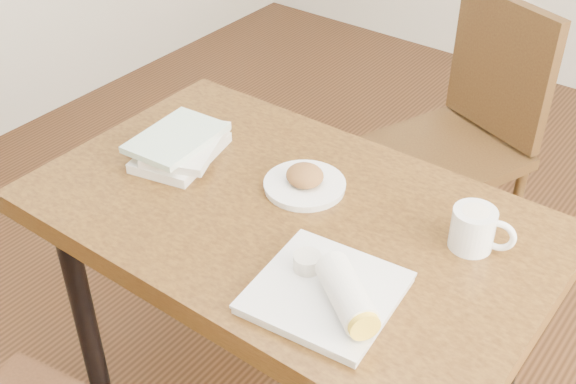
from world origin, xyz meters
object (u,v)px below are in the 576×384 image
Objects in this scene: coffee_mug at (475,228)px; plate_burrito at (332,292)px; plate_scone at (305,182)px; book_stack at (181,146)px; chair_far at (468,126)px; table at (288,239)px.

coffee_mug reaches higher than plate_burrito.
plate_burrito is at bearing -46.24° from plate_scone.
book_stack is at bearing 161.13° from plate_burrito.
plate_scone is 0.34m from book_stack.
plate_scone is at bearing 133.76° from plate_burrito.
book_stack is at bearing -113.30° from chair_far.
plate_burrito reaches higher than book_stack.
coffee_mug is at bearing 65.73° from plate_burrito.
table is at bearing -78.61° from plate_scone.
plate_scone is 0.42m from coffee_mug.
table is 0.14m from plate_scone.
plate_burrito is (0.25, -0.19, 0.12)m from table.
book_stack is (-0.33, -0.08, 0.01)m from plate_scone.
coffee_mug reaches higher than plate_scone.
book_stack is (-0.35, 0.02, 0.12)m from table.
table is at bearing -161.29° from coffee_mug.
plate_burrito is at bearing -18.87° from book_stack.
chair_far is 3.33× the size of book_stack.
chair_far reaches higher than plate_scone.
chair_far is at bearing 66.70° from book_stack.
plate_scone is 0.39m from plate_burrito.
plate_scone is 0.69× the size of book_stack.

